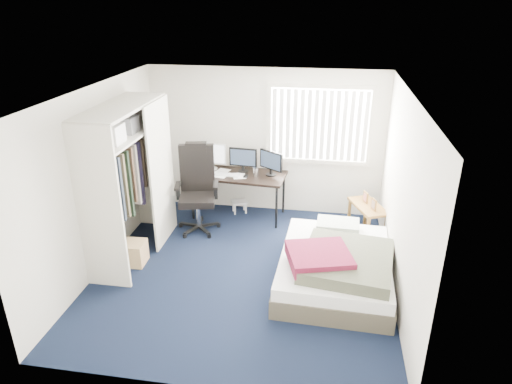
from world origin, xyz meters
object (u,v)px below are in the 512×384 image
object	(u,v)px
office_chair	(198,197)
bed	(336,265)
desk	(239,172)
nightstand	(368,209)

from	to	relation	value
office_chair	bed	distance (m)	2.58
desk	bed	world-z (taller)	desk
desk	bed	size ratio (longest dim) A/B	0.82
desk	office_chair	bearing A→B (deg)	-135.27
office_chair	nightstand	distance (m)	2.73
bed	nightstand	bearing A→B (deg)	71.36
nightstand	bed	world-z (taller)	nightstand
nightstand	bed	size ratio (longest dim) A/B	0.42
desk	bed	xyz separation A→B (m)	(1.66, -1.83, -0.53)
office_chair	bed	world-z (taller)	office_chair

